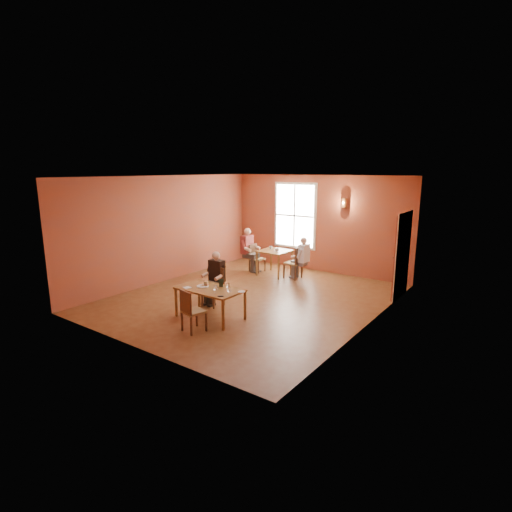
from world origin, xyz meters
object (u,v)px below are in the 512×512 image
Objects in this scene: chair_diner_maroon at (257,258)px; diner_maroon at (257,251)px; second_table at (275,263)px; diner_white at (294,258)px; diner_main at (212,281)px; chair_empty at (194,310)px; main_table at (210,303)px; chair_diner_white at (293,262)px; chair_diner_main at (213,287)px.

chair_diner_maroon is 0.66× the size of diner_maroon.
diner_white reaches higher than second_table.
chair_empty is at bearing 118.23° from diner_main.
diner_white is (-0.39, 4.58, 0.17)m from chair_empty.
second_table is at bearing 90.00° from diner_white.
main_table is at bearing 21.58° from diner_maroon.
chair_diner_maroon is at bearing 123.90° from chair_empty.
diner_maroon is at bearing 90.00° from chair_diner_white.
diner_maroon reaches higher than chair_diner_maroon.
diner_maroon is (-0.03, 0.00, 0.23)m from chair_diner_maroon.
chair_diner_main is 1.04× the size of chair_diner_maroon.
main_table is 1.65× the size of chair_diner_maroon.
diner_main is 1.40× the size of chair_diner_maroon.
chair_diner_main is at bearing 127.57° from main_table.
chair_empty is at bearing 117.71° from chair_diner_main.
diner_maroon reaches higher than chair_diner_main.
chair_diner_white is 1.34m from diner_maroon.
diner_white is at bearing -96.03° from chair_diner_main.
diner_maroon is at bearing -90.00° from chair_diner_maroon.
chair_diner_main is at bearing 17.72° from diner_maroon.
chair_diner_maroon is (-1.30, 0.00, -0.05)m from chair_diner_white.
diner_main is 3.38m from chair_diner_maroon.
chair_diner_main is at bearing 174.50° from chair_diner_white.
chair_empty reaches higher than second_table.
main_table is at bearing -177.59° from diner_white.
second_table is 0.89× the size of chair_diner_white.
chair_diner_maroon is (-1.72, 4.58, -0.00)m from chair_empty.
diner_maroon is at bearing -72.28° from chair_diner_main.
chair_diner_white is 0.73× the size of diner_maroon.
chair_empty is 4.60m from chair_diner_white.
chair_diner_maroon is at bearing -72.77° from chair_diner_main.
chair_empty is 4.91m from diner_maroon.
diner_maroon is (-1.02, 3.23, 0.05)m from diner_main.
diner_maroon is (-1.33, 0.00, 0.18)m from chair_diner_white.
diner_main is at bearing -83.95° from second_table.
chair_diner_main is 3.22m from diner_white.
chair_diner_main is 0.68× the size of diner_maroon.
chair_diner_maroon is (-0.65, 0.00, 0.05)m from second_table.
diner_main is 0.92× the size of diner_maroon.
chair_diner_main is 3.21m from chair_diner_white.
chair_diner_main reaches higher than main_table.
main_table is 4.13m from chair_diner_maroon.
chair_diner_main is at bearing -83.90° from second_table.
main_table is 0.84m from diner_main.
main_table is 1.48× the size of chair_diner_white.
main_table is 3.94m from second_table.
diner_maroon is (-1.75, 4.58, 0.23)m from chair_empty.
second_table is at bearing 90.00° from chair_diner_maroon.
diner_maroon reaches higher than diner_white.
main_table is at bearing 120.47° from chair_empty.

